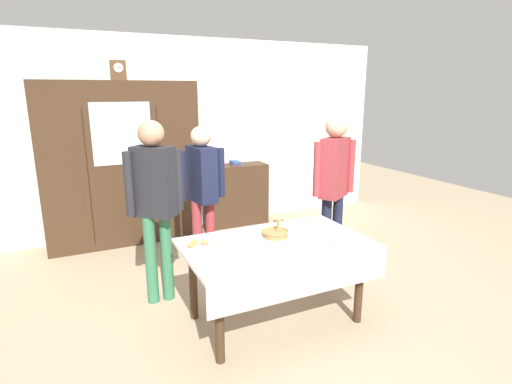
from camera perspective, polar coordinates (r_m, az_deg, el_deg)
name	(u,v)px	position (r m, az deg, el deg)	size (l,w,h in m)	color
ground_plane	(265,308)	(3.92, 1.30, -16.21)	(12.00, 12.00, 0.00)	tan
back_wall	(183,136)	(5.90, -10.31, 7.85)	(6.40, 0.10, 2.70)	silver
dining_table	(278,255)	(3.45, 3.12, -8.97)	(1.57, 0.95, 0.73)	#3D2819
wall_cabinet	(122,165)	(5.49, -18.46, 3.72)	(1.95, 0.46, 2.10)	#3D2819
mantel_clock	(118,70)	(5.42, -19.00, 16.03)	(0.18, 0.11, 0.24)	brown
bookshelf_low	(236,195)	(6.05, -2.92, -0.40)	(0.95, 0.35, 0.91)	#3D2819
book_stack	(235,163)	(5.95, -2.98, 4.14)	(0.14, 0.20, 0.06)	#664C7A
tea_cup_near_left	(315,234)	(3.58, 8.38, -5.94)	(0.13, 0.13, 0.06)	white
tea_cup_mid_left	(257,251)	(3.19, 0.10, -8.36)	(0.13, 0.13, 0.06)	silver
tea_cup_mid_right	(251,232)	(3.60, -0.66, -5.66)	(0.13, 0.13, 0.06)	white
tea_cup_far_left	(336,241)	(3.46, 11.35, -6.84)	(0.13, 0.13, 0.06)	white
bread_basket	(275,233)	(3.55, 2.77, -5.82)	(0.24, 0.24, 0.16)	#9E7542
pastry_plate	(198,246)	(3.36, -8.23, -7.56)	(0.28, 0.28, 0.05)	white
spoon_mid_right	(306,225)	(3.87, 7.08, -4.71)	(0.12, 0.02, 0.01)	silver
spoon_mid_left	(277,249)	(3.29, 2.94, -8.07)	(0.12, 0.02, 0.01)	silver
spoon_back_edge	(230,267)	(2.98, -3.68, -10.59)	(0.12, 0.02, 0.01)	silver
person_beside_shelf	(155,194)	(3.78, -14.17, -0.32)	(0.52, 0.39, 1.73)	#33704C
person_behind_table_right	(334,178)	(4.42, 11.00, 1.91)	(0.52, 0.36, 1.73)	#191E38
person_near_right_end	(202,185)	(4.41, -7.63, 1.01)	(0.52, 0.39, 1.62)	#933338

